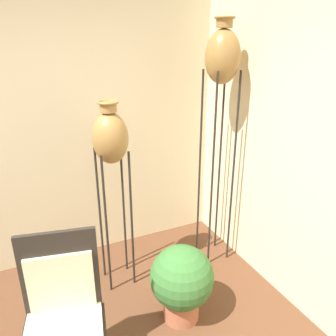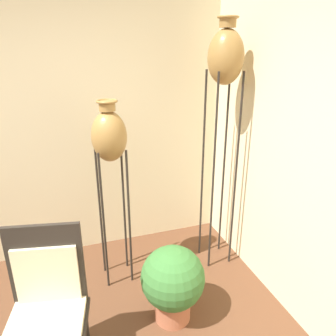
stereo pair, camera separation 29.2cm
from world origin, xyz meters
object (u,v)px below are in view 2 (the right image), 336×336
(vase_stand_medium, at_px, (109,140))
(vase_stand_tall, at_px, (225,64))
(chair, at_px, (46,303))
(potted_plant, at_px, (173,282))

(vase_stand_medium, bearing_deg, vase_stand_tall, -2.19)
(vase_stand_tall, relative_size, vase_stand_medium, 1.37)
(vase_stand_tall, bearing_deg, vase_stand_medium, 177.81)
(vase_stand_medium, xyz_separation_m, chair, (-0.58, -0.85, -0.77))
(vase_stand_tall, bearing_deg, potted_plant, -137.68)
(vase_stand_tall, distance_m, potted_plant, 1.82)
(potted_plant, bearing_deg, vase_stand_tall, 42.32)
(vase_stand_tall, xyz_separation_m, potted_plant, (-0.68, -0.62, -1.58))
(vase_stand_medium, relative_size, chair, 1.57)
(vase_stand_tall, xyz_separation_m, vase_stand_medium, (-1.00, 0.04, -0.58))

